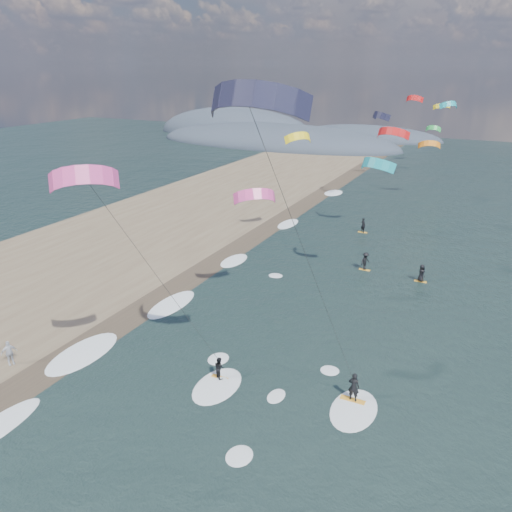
% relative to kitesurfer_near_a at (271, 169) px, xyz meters
% --- Properties ---
extents(ground, '(260.00, 260.00, 0.00)m').
position_rel_kitesurfer_near_a_xyz_m(ground, '(-3.57, -4.33, -14.52)').
color(ground, black).
rests_on(ground, ground).
extents(sand_strip, '(26.00, 240.00, 0.00)m').
position_rel_kitesurfer_near_a_xyz_m(sand_strip, '(-27.57, 5.67, -14.52)').
color(sand_strip, brown).
rests_on(sand_strip, ground).
extents(wet_sand_strip, '(3.00, 240.00, 0.00)m').
position_rel_kitesurfer_near_a_xyz_m(wet_sand_strip, '(-15.57, 5.67, -14.52)').
color(wet_sand_strip, '#382D23').
rests_on(wet_sand_strip, ground).
extents(coastal_hills, '(80.00, 41.00, 15.00)m').
position_rel_kitesurfer_near_a_xyz_m(coastal_hills, '(-48.41, 103.54, -14.52)').
color(coastal_hills, '#3D4756').
rests_on(coastal_hills, ground).
extents(kitesurfer_near_a, '(7.88, 8.36, 18.59)m').
position_rel_kitesurfer_near_a_xyz_m(kitesurfer_near_a, '(0.00, 0.00, 0.00)').
color(kitesurfer_near_a, gold).
rests_on(kitesurfer_near_a, ground).
extents(kitesurfer_near_b, '(6.78, 8.94, 14.90)m').
position_rel_kitesurfer_near_a_xyz_m(kitesurfer_near_b, '(-7.29, -0.72, -5.25)').
color(kitesurfer_near_b, gold).
rests_on(kitesurfer_near_b, ground).
extents(far_kitesurfers, '(9.76, 12.58, 1.82)m').
position_rel_kitesurfer_near_a_xyz_m(far_kitesurfers, '(-0.64, 27.31, -13.63)').
color(far_kitesurfers, gold).
rests_on(far_kitesurfers, ground).
extents(bg_kite_field, '(13.15, 73.87, 6.81)m').
position_rel_kitesurfer_near_a_xyz_m(bg_kite_field, '(-3.87, 48.01, -3.19)').
color(bg_kite_field, orange).
rests_on(bg_kite_field, ground).
extents(shoreline_surf, '(2.40, 79.40, 0.11)m').
position_rel_kitesurfer_near_a_xyz_m(shoreline_surf, '(-14.37, 10.42, -14.52)').
color(shoreline_surf, white).
rests_on(shoreline_surf, ground).
extents(beach_walker, '(0.82, 1.11, 1.75)m').
position_rel_kitesurfer_near_a_xyz_m(beach_walker, '(-18.35, -1.47, -13.65)').
color(beach_walker, silver).
rests_on(beach_walker, ground).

